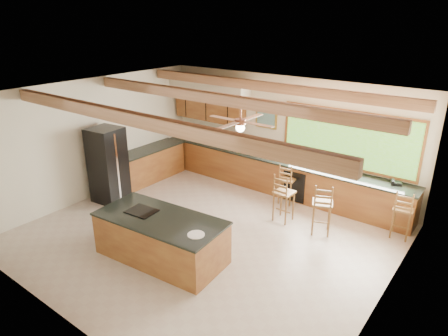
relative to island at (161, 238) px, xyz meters
The scene contains 9 objects.
ground 1.23m from the island, 81.79° to the left, with size 7.20×7.20×0.00m, color #BEAF9D.
room_shell 2.52m from the island, 90.14° to the left, with size 7.27×6.54×3.02m.
counter_run 3.72m from the island, 100.11° to the left, with size 7.12×3.10×1.28m.
island is the anchor object (origin of this frame).
refrigerator 3.11m from the island, 159.91° to the left, with size 0.80×0.79×1.89m.
bar_stool_a 3.62m from the island, 78.05° to the left, with size 0.42×0.42×1.05m.
bar_stool_b 3.38m from the island, 52.65° to the left, with size 0.55×0.55×1.17m.
bar_stool_c 2.92m from the island, 67.18° to the left, with size 0.43×0.43×1.15m.
bar_stool_d 4.95m from the island, 45.56° to the left, with size 0.43×0.43×1.10m.
Camera 1 is at (4.79, -5.70, 4.44)m, focal length 32.00 mm.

